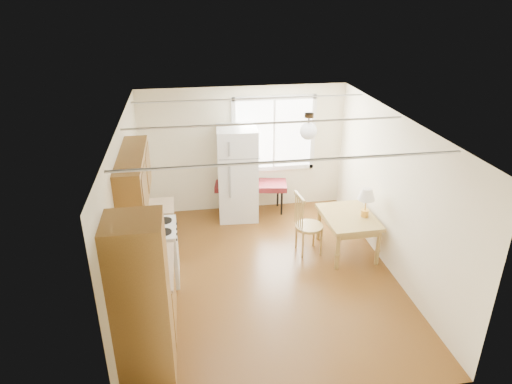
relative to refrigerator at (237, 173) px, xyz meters
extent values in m
cube|color=#4C2B0F|center=(0.18, -2.12, -0.91)|extent=(4.60, 5.60, 0.12)
cube|color=white|center=(0.18, -2.12, 1.59)|extent=(4.60, 5.60, 0.12)
cube|color=#FDF3CA|center=(0.18, 0.38, 0.34)|extent=(4.60, 0.10, 2.50)
cube|color=#FDF3CA|center=(0.18, -4.62, 0.34)|extent=(4.60, 0.10, 2.50)
cube|color=#FDF3CA|center=(-1.82, -2.12, 0.34)|extent=(0.10, 5.60, 2.50)
cube|color=#FDF3CA|center=(2.18, -2.12, 0.34)|extent=(0.10, 5.60, 2.50)
cube|color=brown|center=(-1.52, -3.97, 0.14)|extent=(0.60, 0.60, 2.10)
cube|color=brown|center=(-1.52, -2.97, -0.48)|extent=(0.60, 1.10, 0.86)
cube|color=tan|center=(-1.51, -2.97, -0.03)|extent=(0.62, 1.14, 0.04)
cube|color=white|center=(-1.50, -1.92, -0.46)|extent=(0.65, 0.76, 0.90)
cube|color=brown|center=(-1.52, -1.17, -0.48)|extent=(0.60, 0.60, 0.86)
cube|color=brown|center=(-1.66, -2.27, 0.94)|extent=(0.33, 1.60, 0.70)
cube|color=white|center=(0.78, 0.37, 0.64)|extent=(1.50, 0.02, 1.35)
cylinder|color=#312415|center=(0.88, -1.72, 1.55)|extent=(0.14, 0.14, 0.06)
cylinder|color=#312415|center=(0.88, -1.72, 1.45)|extent=(0.03, 0.03, 0.16)
sphere|color=white|center=(0.88, -1.72, 1.31)|extent=(0.26, 0.26, 0.26)
cube|color=white|center=(0.00, 0.00, 0.00)|extent=(0.79, 0.79, 1.82)
cube|color=gray|center=(0.00, -0.37, 0.43)|extent=(0.75, 0.02, 0.02)
cube|color=gray|center=(-0.19, -0.39, 0.18)|extent=(0.03, 0.03, 1.09)
cube|color=#5A151B|center=(0.28, 0.10, -0.31)|extent=(1.47, 0.74, 0.11)
cylinder|color=black|center=(-0.31, -0.10, -0.64)|extent=(0.04, 0.04, 0.54)
cylinder|color=black|center=(0.87, -0.10, -0.64)|extent=(0.04, 0.04, 0.54)
cylinder|color=black|center=(-0.31, 0.30, -0.64)|extent=(0.04, 0.04, 0.54)
cylinder|color=black|center=(0.87, 0.30, -0.64)|extent=(0.04, 0.04, 0.54)
cube|color=olive|center=(1.68, -1.63, -0.25)|extent=(0.86, 1.13, 0.06)
cube|color=olive|center=(1.68, -1.63, -0.33)|extent=(0.75, 1.02, 0.10)
cylinder|color=olive|center=(1.34, -2.12, -0.59)|extent=(0.07, 0.07, 0.63)
cylinder|color=olive|center=(2.03, -2.10, -0.59)|extent=(0.07, 0.07, 0.63)
cylinder|color=olive|center=(1.32, -1.15, -0.59)|extent=(0.07, 0.07, 0.63)
cylinder|color=olive|center=(2.01, -1.14, -0.59)|extent=(0.07, 0.07, 0.63)
cylinder|color=olive|center=(1.02, -1.54, -0.42)|extent=(0.48, 0.48, 0.05)
cylinder|color=olive|center=(0.88, -1.72, -0.66)|extent=(0.04, 0.04, 0.49)
cylinder|color=olive|center=(1.20, -1.69, -0.66)|extent=(0.04, 0.04, 0.49)
cylinder|color=olive|center=(0.85, -1.39, -0.66)|extent=(0.04, 0.04, 0.49)
cylinder|color=olive|center=(1.17, -1.36, -0.66)|extent=(0.04, 0.04, 0.49)
cylinder|color=gold|center=(1.92, -1.69, -0.16)|extent=(0.13, 0.13, 0.12)
cylinder|color=gold|center=(1.92, -1.69, 0.00)|extent=(0.02, 0.02, 0.19)
cone|color=white|center=(1.92, -1.69, 0.19)|extent=(0.29, 0.29, 0.19)
cube|color=black|center=(-1.54, -3.42, 0.03)|extent=(0.22, 0.24, 0.07)
cube|color=black|center=(-1.54, -3.50, 0.19)|extent=(0.17, 0.10, 0.26)
cylinder|color=black|center=(-1.54, -3.37, 0.12)|extent=(0.13, 0.13, 0.11)
cylinder|color=red|center=(-1.63, -2.52, 0.07)|extent=(0.11, 0.11, 0.15)
sphere|color=red|center=(-1.63, -2.52, 0.17)|extent=(0.05, 0.05, 0.05)
camera|label=1|loc=(-0.94, -8.08, 3.29)|focal=32.00mm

